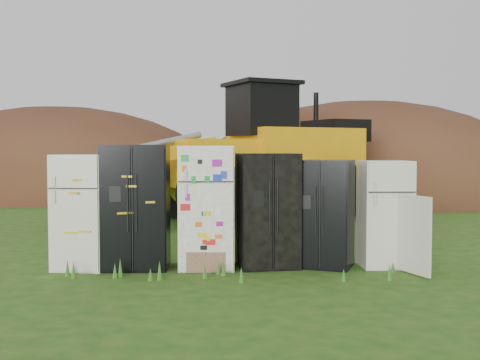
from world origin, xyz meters
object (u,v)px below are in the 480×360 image
at_px(fridge_black_side, 136,207).
at_px(wheel_loader, 230,151).
at_px(fridge_black_right, 324,213).
at_px(fridge_dark_mid, 268,210).
at_px(fridge_sticker, 207,207).
at_px(fridge_open_door, 385,214).
at_px(fridge_leftmost, 82,212).

relative_size(fridge_black_side, wheel_loader, 0.26).
bearing_deg(fridge_black_right, fridge_dark_mid, -159.47).
distance_m(fridge_sticker, wheel_loader, 6.23).
bearing_deg(fridge_open_door, fridge_dark_mid, 179.44).
relative_size(fridge_black_right, wheel_loader, 0.23).
bearing_deg(fridge_leftmost, fridge_sticker, 6.59).
height_order(fridge_leftmost, fridge_dark_mid, fridge_dark_mid).
distance_m(fridge_dark_mid, fridge_black_right, 0.90).
bearing_deg(fridge_sticker, fridge_black_side, -179.60).
relative_size(fridge_leftmost, fridge_black_right, 1.05).
xyz_separation_m(fridge_sticker, wheel_loader, (0.53, 6.15, 0.86)).
bearing_deg(fridge_dark_mid, fridge_black_right, -8.87).
height_order(fridge_leftmost, wheel_loader, wheel_loader).
distance_m(fridge_leftmost, fridge_open_door, 4.76).
distance_m(fridge_leftmost, fridge_black_right, 3.79).
xyz_separation_m(fridge_black_right, wheel_loader, (-1.32, 6.15, 0.96)).
relative_size(fridge_dark_mid, fridge_black_right, 1.06).
height_order(fridge_leftmost, fridge_sticker, fridge_sticker).
relative_size(fridge_sticker, fridge_open_door, 1.14).
xyz_separation_m(fridge_black_side, fridge_black_right, (2.96, -0.02, -0.12)).
bearing_deg(wheel_loader, fridge_black_right, -100.95).
bearing_deg(fridge_open_door, fridge_black_right, 179.89).
height_order(fridge_sticker, fridge_dark_mid, fridge_sticker).
bearing_deg(fridge_leftmost, fridge_black_right, 6.77).
distance_m(fridge_sticker, fridge_dark_mid, 0.96).
xyz_separation_m(fridge_black_side, wheel_loader, (1.63, 6.13, 0.85)).
height_order(fridge_sticker, wheel_loader, wheel_loader).
xyz_separation_m(fridge_dark_mid, fridge_black_right, (0.90, -0.02, -0.05)).
height_order(fridge_dark_mid, wheel_loader, wheel_loader).
bearing_deg(fridge_black_right, fridge_open_door, 21.46).
relative_size(fridge_leftmost, fridge_sticker, 0.93).
xyz_separation_m(fridge_black_side, fridge_sticker, (1.10, -0.02, -0.01)).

